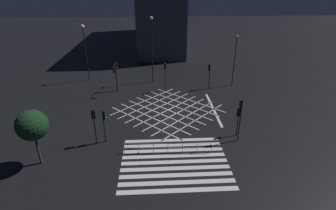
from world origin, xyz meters
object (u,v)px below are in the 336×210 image
traffic_light_sw_main (104,120)px  traffic_light_sw_cross (94,120)px  street_lamp_east (235,54)px  traffic_light_nw_cross (115,72)px  traffic_light_se_cross (238,116)px  street_lamp_far (84,39)px  street_tree_near (32,125)px  traffic_light_se_main (240,112)px  traffic_light_ne_main (209,71)px  traffic_light_median_north (165,71)px  traffic_light_nw_main (116,71)px  street_lamp_west (152,40)px

traffic_light_sw_main → traffic_light_sw_cross: bearing=-163.8°
street_lamp_east → traffic_light_nw_cross: bearing=-172.4°
traffic_light_se_cross → street_lamp_far: bearing=46.6°
street_lamp_east → street_tree_near: 29.12m
traffic_light_sw_cross → traffic_light_se_main: (14.28, -0.24, 0.52)m
street_lamp_east → traffic_light_sw_main: bearing=-138.6°
traffic_light_ne_main → traffic_light_se_cross: (0.38, -13.44, -0.45)m
traffic_light_median_north → street_lamp_east: (10.59, 1.80, 1.88)m
traffic_light_se_main → street_lamp_east: bearing=-103.9°
traffic_light_nw_cross → traffic_light_sw_main: bearing=2.3°
traffic_light_median_north → traffic_light_nw_cross: 7.15m
traffic_light_nw_main → street_tree_near: bearing=-105.5°
traffic_light_se_main → traffic_light_se_cross: 1.43m
traffic_light_nw_cross → street_lamp_west: (5.28, 4.78, 3.58)m
traffic_light_ne_main → street_tree_near: 25.33m
traffic_light_median_north → street_lamp_west: (-1.85, 4.21, 3.69)m
traffic_light_ne_main → street_tree_near: (-18.53, -17.24, 1.13)m
traffic_light_se_cross → street_lamp_far: street_lamp_far is taller
traffic_light_nw_cross → traffic_light_sw_cross: bearing=-1.8°
traffic_light_nw_cross → traffic_light_nw_main: bearing=-179.7°
traffic_light_sw_cross → traffic_light_ne_main: size_ratio=0.98×
traffic_light_median_north → traffic_light_nw_cross: size_ratio=0.98×
traffic_light_se_cross → traffic_light_sw_main: (-13.58, -0.55, 0.23)m
traffic_light_median_north → traffic_light_sw_main: size_ratio=1.24×
traffic_light_sw_cross → traffic_light_ne_main: 20.07m
traffic_light_se_cross → street_lamp_far: size_ratio=0.36×
traffic_light_nw_cross → traffic_light_nw_main: traffic_light_nw_cross is taller
traffic_light_sw_cross → street_lamp_west: bearing=-17.7°
traffic_light_sw_cross → traffic_light_se_cross: traffic_light_sw_cross is taller
traffic_light_ne_main → traffic_light_sw_main: bearing=46.7°
street_lamp_east → street_lamp_far: (-22.95, 3.66, 1.84)m
traffic_light_median_north → traffic_light_se_main: bearing=25.9°
street_lamp_far → street_tree_near: (0.41, -22.06, -2.96)m
traffic_light_median_north → traffic_light_se_main: 15.41m
traffic_light_sw_main → street_lamp_west: bearing=74.8°
street_lamp_east → street_lamp_far: bearing=170.9°
traffic_light_median_north → street_lamp_west: size_ratio=0.43×
traffic_light_sw_cross → street_lamp_west: 19.16m
street_lamp_east → street_tree_near: bearing=-140.8°
traffic_light_se_main → street_lamp_west: (-8.58, 18.07, 3.59)m
traffic_light_sw_main → street_lamp_east: street_lamp_east is taller
traffic_light_median_north → street_tree_near: size_ratio=0.84×
street_lamp_east → traffic_light_se_main: bearing=-103.9°
traffic_light_se_cross → traffic_light_sw_main: 13.59m
traffic_light_sw_main → street_tree_near: size_ratio=0.67×
street_lamp_far → street_lamp_west: bearing=-6.8°
traffic_light_ne_main → street_lamp_far: street_lamp_far is taller
traffic_light_sw_cross → traffic_light_median_north: traffic_light_median_north is taller
traffic_light_se_cross → street_lamp_east: (3.64, 14.60, 2.71)m
traffic_light_sw_cross → street_lamp_east: street_lamp_east is taller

